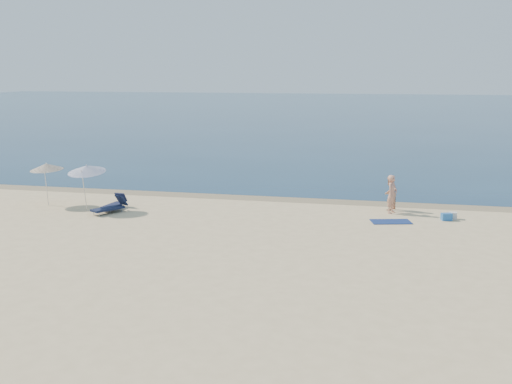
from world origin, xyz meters
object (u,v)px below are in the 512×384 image
at_px(person_right, 390,193).
at_px(umbrella_near, 87,169).
at_px(person_left, 392,194).
at_px(blue_cooler, 446,217).

xyz_separation_m(person_right, umbrella_near, (-14.80, -3.53, 1.26)).
distance_m(person_left, blue_cooler, 2.86).
bearing_deg(person_right, umbrella_near, -54.93).
bearing_deg(umbrella_near, blue_cooler, 6.21).
distance_m(person_left, umbrella_near, 15.23).
bearing_deg(person_right, blue_cooler, 78.59).
bearing_deg(umbrella_near, person_right, 13.81).
xyz_separation_m(blue_cooler, umbrella_near, (-17.49, -1.78, 1.95)).
bearing_deg(person_left, blue_cooler, -89.51).
bearing_deg(blue_cooler, person_right, 130.61).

